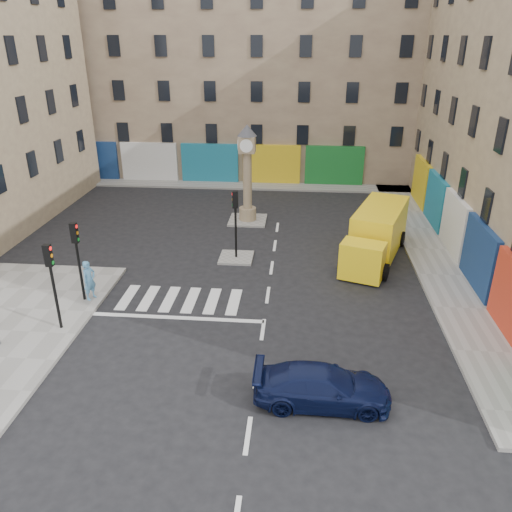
# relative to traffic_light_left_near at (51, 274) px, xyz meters

# --- Properties ---
(ground) EXTENTS (120.00, 120.00, 0.00)m
(ground) POSITION_rel_traffic_light_left_near_xyz_m (8.30, -0.20, -2.62)
(ground) COLOR black
(ground) RESTS_ON ground
(sidewalk_right) EXTENTS (2.60, 30.00, 0.15)m
(sidewalk_right) POSITION_rel_traffic_light_left_near_xyz_m (17.00, 9.80, -2.55)
(sidewalk_right) COLOR gray
(sidewalk_right) RESTS_ON ground
(sidewalk_far) EXTENTS (32.00, 2.40, 0.15)m
(sidewalk_far) POSITION_rel_traffic_light_left_near_xyz_m (4.30, 22.00, -2.55)
(sidewalk_far) COLOR gray
(sidewalk_far) RESTS_ON ground
(island_near) EXTENTS (1.80, 1.80, 0.12)m
(island_near) POSITION_rel_traffic_light_left_near_xyz_m (6.30, 7.80, -2.56)
(island_near) COLOR gray
(island_near) RESTS_ON ground
(island_far) EXTENTS (2.40, 2.40, 0.12)m
(island_far) POSITION_rel_traffic_light_left_near_xyz_m (6.30, 13.80, -2.56)
(island_far) COLOR gray
(island_far) RESTS_ON ground
(building_far) EXTENTS (32.00, 10.00, 17.00)m
(building_far) POSITION_rel_traffic_light_left_near_xyz_m (4.30, 27.80, 5.88)
(building_far) COLOR gray
(building_far) RESTS_ON ground
(traffic_light_left_near) EXTENTS (0.28, 0.22, 3.70)m
(traffic_light_left_near) POSITION_rel_traffic_light_left_near_xyz_m (0.00, 0.00, 0.00)
(traffic_light_left_near) COLOR black
(traffic_light_left_near) RESTS_ON sidewalk_left
(traffic_light_left_far) EXTENTS (0.28, 0.22, 3.70)m
(traffic_light_left_far) POSITION_rel_traffic_light_left_near_xyz_m (0.00, 2.40, 0.00)
(traffic_light_left_far) COLOR black
(traffic_light_left_far) RESTS_ON sidewalk_left
(traffic_light_island) EXTENTS (0.28, 0.22, 3.70)m
(traffic_light_island) POSITION_rel_traffic_light_left_near_xyz_m (6.30, 7.80, -0.03)
(traffic_light_island) COLOR black
(traffic_light_island) RESTS_ON island_near
(clock_pillar) EXTENTS (1.20, 1.20, 6.10)m
(clock_pillar) POSITION_rel_traffic_light_left_near_xyz_m (6.30, 13.80, 0.93)
(clock_pillar) COLOR #9E8967
(clock_pillar) RESTS_ON island_far
(navy_sedan) EXTENTS (4.52, 1.85, 1.31)m
(navy_sedan) POSITION_rel_traffic_light_left_near_xyz_m (10.58, -3.48, -1.97)
(navy_sedan) COLOR black
(navy_sedan) RESTS_ON ground
(yellow_van) EXTENTS (4.39, 7.51, 2.62)m
(yellow_van) POSITION_rel_traffic_light_left_near_xyz_m (13.87, 8.87, -1.32)
(yellow_van) COLOR yellow
(yellow_van) RESTS_ON ground
(pedestrian_blue) EXTENTS (0.68, 0.80, 1.86)m
(pedestrian_blue) POSITION_rel_traffic_light_left_near_xyz_m (0.30, 2.51, -1.54)
(pedestrian_blue) COLOR #5596C3
(pedestrian_blue) RESTS_ON sidewalk_left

